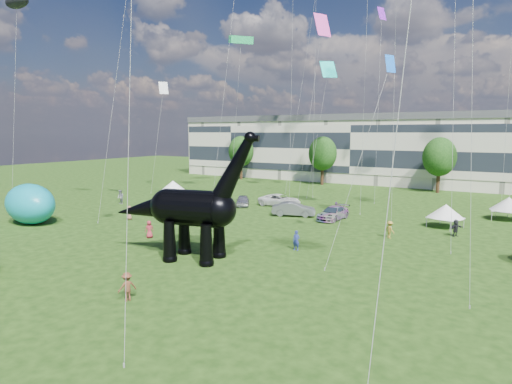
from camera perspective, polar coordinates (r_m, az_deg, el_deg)
The scene contains 15 objects.
ground at distance 29.45m, azimuth -10.65°, elevation -11.36°, with size 220.00×220.00×0.00m, color #16330C.
terrace_row at distance 86.79m, azimuth 13.65°, elevation 5.32°, with size 78.00×11.00×12.00m, color beige.
tree_far_left at distance 88.28m, azimuth -2.00°, elevation 5.77°, with size 5.20×5.20×9.44m.
tree_mid_left at distance 79.73m, azimuth 8.89°, elevation 5.45°, with size 5.20×5.20×9.44m.
tree_mid_right at distance 74.32m, azimuth 23.29°, elevation 4.72°, with size 5.20×5.20×9.44m.
dinosaur_sculpture at distance 33.01m, azimuth -9.10°, elevation -2.35°, with size 12.41×4.56×10.11m.
car_silver at distance 56.54m, azimuth -1.79°, elevation -1.16°, with size 1.67×4.14×1.41m, color #BBBABF.
car_grey at distance 49.93m, azimuth 5.05°, elevation -2.28°, with size 1.73×4.96×1.63m, color slate.
car_white at distance 56.56m, azimuth 3.18°, elevation -1.09°, with size 2.59×5.61×1.56m, color white.
car_dark at distance 48.42m, azimuth 10.24°, elevation -2.79°, with size 2.07×5.10×1.48m, color #595960.
gazebo_near at distance 47.68m, azimuth 23.98°, elevation -2.35°, with size 4.53×4.53×2.42m.
gazebo_far at distance 54.86m, azimuth 30.63°, elevation -1.38°, with size 4.06×4.06×2.59m.
gazebo_left at distance 64.23m, azimuth -11.01°, elevation 0.81°, with size 4.95×4.95×2.61m.
inflatable_teal at distance 51.30m, azimuth -27.90°, elevation -1.41°, with size 6.86×4.29×4.29m, color #0D92A7.
visitors at distance 42.56m, azimuth -0.04°, elevation -4.02°, with size 50.09×41.36×1.90m.
Camera 1 is at (18.87, -20.44, 9.68)m, focal length 30.00 mm.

